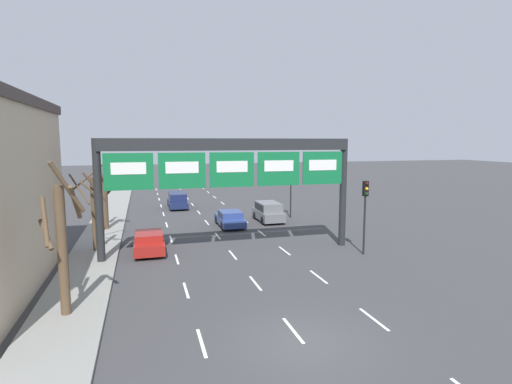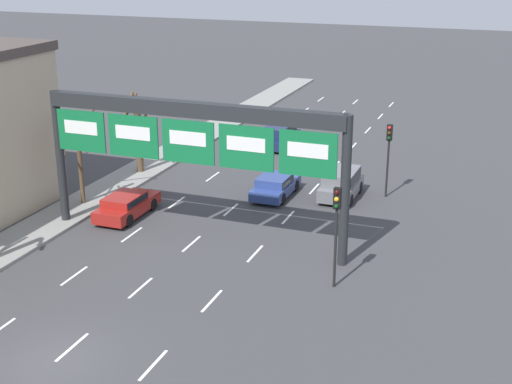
% 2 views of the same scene
% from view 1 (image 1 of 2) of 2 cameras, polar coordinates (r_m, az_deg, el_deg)
% --- Properties ---
extents(ground_plane, '(220.00, 220.00, 0.00)m').
position_cam_1_polar(ground_plane, '(14.44, 6.84, -20.73)').
color(ground_plane, '#3D3D3F').
extents(sidewalk_left, '(2.80, 110.00, 0.15)m').
position_cam_1_polar(sidewalk_left, '(13.83, -28.46, -22.58)').
color(sidewalk_left, gray).
rests_on(sidewalk_left, ground_plane).
extents(lane_dashes, '(6.72, 67.00, 0.01)m').
position_cam_1_polar(lane_dashes, '(26.60, -4.53, -7.49)').
color(lane_dashes, white).
rests_on(lane_dashes, ground_plane).
extents(sign_gantry, '(15.24, 0.70, 6.93)m').
position_cam_1_polar(sign_gantry, '(23.57, -3.59, 4.25)').
color(sign_gantry, '#232628').
rests_on(sign_gantry, ground_plane).
extents(car_red, '(1.80, 4.32, 1.26)m').
position_cam_1_polar(car_red, '(25.59, -15.04, -6.75)').
color(car_red, maroon).
rests_on(car_red, ground_plane).
extents(car_blue, '(1.84, 4.12, 1.27)m').
position_cam_1_polar(car_blue, '(31.95, -3.74, -3.73)').
color(car_blue, navy).
rests_on(car_blue, ground_plane).
extents(suv_grey, '(1.86, 3.93, 1.63)m').
position_cam_1_polar(suv_grey, '(33.92, 1.77, -2.70)').
color(suv_grey, slate).
rests_on(suv_grey, ground_plane).
extents(suv_navy, '(1.83, 4.60, 1.56)m').
position_cam_1_polar(suv_navy, '(41.53, -11.16, -1.04)').
color(suv_navy, '#19234C').
rests_on(suv_navy, ground_plane).
extents(traffic_light_near_gantry, '(0.30, 0.35, 4.25)m').
position_cam_1_polar(traffic_light_near_gantry, '(35.33, 5.01, 1.19)').
color(traffic_light_near_gantry, black).
rests_on(traffic_light_near_gantry, ground_plane).
extents(traffic_light_mid_block, '(0.30, 0.35, 4.44)m').
position_cam_1_polar(traffic_light_mid_block, '(24.53, 15.35, -1.41)').
color(traffic_light_mid_block, black).
rests_on(traffic_light_mid_block, ground_plane).
extents(tree_bare_closest, '(1.86, 1.66, 4.94)m').
position_cam_1_polar(tree_bare_closest, '(32.22, -20.85, -0.51)').
color(tree_bare_closest, brown).
rests_on(tree_bare_closest, sidewalk_left).
extents(tree_bare_second, '(2.15, 2.50, 5.22)m').
position_cam_1_polar(tree_bare_second, '(25.97, -22.37, -1.91)').
color(tree_bare_second, brown).
rests_on(tree_bare_second, sidewalk_left).
extents(tree_bare_third, '(1.76, 1.51, 5.95)m').
position_cam_1_polar(tree_bare_third, '(16.79, -26.01, -6.37)').
color(tree_bare_third, brown).
rests_on(tree_bare_third, sidewalk_left).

